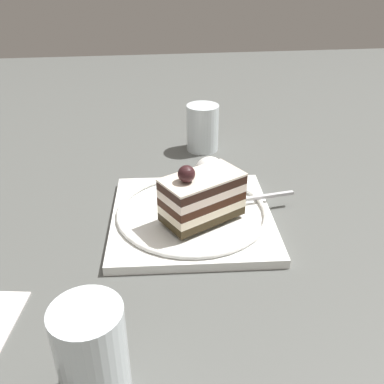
{
  "coord_description": "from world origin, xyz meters",
  "views": [
    {
      "loc": [
        -0.08,
        -0.53,
        0.36
      ],
      "look_at": [
        -0.02,
        0.01,
        0.05
      ],
      "focal_mm": 39.92,
      "sensor_mm": 36.0,
      "label": 1
    }
  ],
  "objects_px": {
    "dessert_plate": "(192,215)",
    "drink_glass_near": "(94,363)",
    "whipped_cream_dollop": "(210,172)",
    "fork": "(252,198)",
    "drink_glass_far": "(203,130)",
    "cake_slice": "(202,196)"
  },
  "relations": [
    {
      "from": "whipped_cream_dollop",
      "to": "dessert_plate",
      "type": "bearing_deg",
      "value": -118.32
    },
    {
      "from": "whipped_cream_dollop",
      "to": "drink_glass_far",
      "type": "distance_m",
      "value": 0.19
    },
    {
      "from": "dessert_plate",
      "to": "whipped_cream_dollop",
      "type": "bearing_deg",
      "value": 61.68
    },
    {
      "from": "cake_slice",
      "to": "drink_glass_near",
      "type": "distance_m",
      "value": 0.29
    },
    {
      "from": "drink_glass_far",
      "to": "drink_glass_near",
      "type": "bearing_deg",
      "value": -107.79
    },
    {
      "from": "drink_glass_near",
      "to": "drink_glass_far",
      "type": "relative_size",
      "value": 1.19
    },
    {
      "from": "dessert_plate",
      "to": "drink_glass_near",
      "type": "xyz_separation_m",
      "value": [
        -0.12,
        -0.28,
        0.04
      ]
    },
    {
      "from": "fork",
      "to": "drink_glass_far",
      "type": "relative_size",
      "value": 1.41
    },
    {
      "from": "dessert_plate",
      "to": "fork",
      "type": "xyz_separation_m",
      "value": [
        0.1,
        0.02,
        0.01
      ]
    },
    {
      "from": "dessert_plate",
      "to": "drink_glass_far",
      "type": "relative_size",
      "value": 2.72
    },
    {
      "from": "drink_glass_far",
      "to": "whipped_cream_dollop",
      "type": "bearing_deg",
      "value": -94.94
    },
    {
      "from": "whipped_cream_dollop",
      "to": "fork",
      "type": "bearing_deg",
      "value": -42.44
    },
    {
      "from": "cake_slice",
      "to": "drink_glass_far",
      "type": "relative_size",
      "value": 1.39
    },
    {
      "from": "fork",
      "to": "drink_glass_near",
      "type": "distance_m",
      "value": 0.37
    },
    {
      "from": "cake_slice",
      "to": "whipped_cream_dollop",
      "type": "bearing_deg",
      "value": 73.84
    },
    {
      "from": "whipped_cream_dollop",
      "to": "drink_glass_far",
      "type": "bearing_deg",
      "value": 85.06
    },
    {
      "from": "fork",
      "to": "drink_glass_far",
      "type": "xyz_separation_m",
      "value": [
        -0.04,
        0.25,
        0.02
      ]
    },
    {
      "from": "whipped_cream_dollop",
      "to": "fork",
      "type": "relative_size",
      "value": 0.38
    },
    {
      "from": "drink_glass_near",
      "to": "drink_glass_far",
      "type": "distance_m",
      "value": 0.57
    },
    {
      "from": "dessert_plate",
      "to": "drink_glass_near",
      "type": "distance_m",
      "value": 0.31
    },
    {
      "from": "drink_glass_near",
      "to": "drink_glass_far",
      "type": "bearing_deg",
      "value": 72.21
    },
    {
      "from": "cake_slice",
      "to": "fork",
      "type": "xyz_separation_m",
      "value": [
        0.08,
        0.04,
        -0.03
      ]
    }
  ]
}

